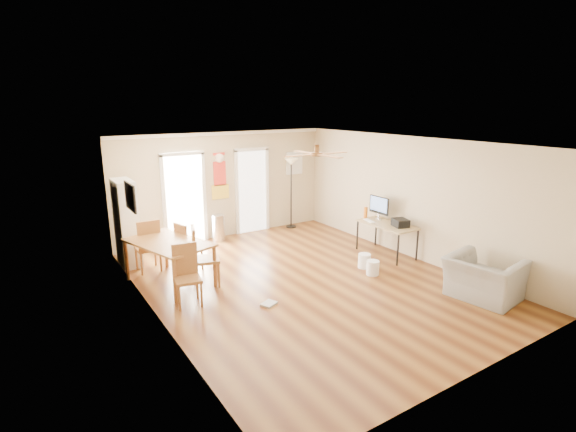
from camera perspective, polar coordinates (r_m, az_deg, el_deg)
floor at (r=8.27m, az=2.28°, el=-8.63°), size 7.00×7.00×0.00m
ceiling at (r=7.62m, az=2.48°, el=9.62°), size 5.50×7.00×0.00m
wall_back at (r=10.83m, az=-8.36°, el=4.04°), size 5.50×0.04×2.60m
wall_front at (r=5.51m, az=23.97°, el=-7.60°), size 5.50×0.04×2.60m
wall_left at (r=6.71m, az=-17.25°, el=-3.08°), size 0.04×7.00×2.60m
wall_right at (r=9.65m, az=15.86°, el=2.34°), size 0.04×7.00×2.60m
crown_molding at (r=7.63m, az=2.47°, el=9.33°), size 5.50×7.00×0.08m
kitchen_doorway at (r=10.48m, az=-13.50°, el=2.05°), size 0.90×0.10×2.10m
bathroom_doorway at (r=11.19m, az=-4.78°, el=3.19°), size 0.80×0.10×2.10m
wall_decal at (r=10.72m, az=-8.97°, el=5.27°), size 0.46×0.03×1.10m
ac_grille at (r=11.72m, az=0.84°, el=6.99°), size 0.50×0.04×0.60m
framed_poster at (r=7.94m, az=-20.09°, el=2.37°), size 0.04×0.66×0.48m
ceiling_fan at (r=7.40m, az=3.81°, el=8.13°), size 1.24×1.24×0.20m
bookshelf at (r=9.46m, az=-20.54°, el=-0.85°), size 0.40×0.82×1.78m
dining_table at (r=8.33m, az=-15.29°, el=-5.94°), size 1.42×1.85×0.82m
dining_chair_right_a at (r=8.88m, az=-12.88°, el=-3.92°), size 0.49×0.49×0.99m
dining_chair_right_b at (r=8.08m, az=-10.73°, el=-5.22°), size 0.57×0.57×1.11m
dining_chair_near at (r=7.37m, az=-13.08°, el=-7.73°), size 0.49×0.49×1.01m
dining_chair_far at (r=9.05m, az=-18.04°, el=-3.67°), size 0.44×0.44×1.07m
trash_can at (r=10.65m, az=-9.15°, el=-1.55°), size 0.38×0.38×0.66m
torchiere_lamp at (r=11.54m, az=0.42°, el=3.01°), size 0.43×0.43×1.87m
computer_desk at (r=9.80m, az=12.80°, el=-3.01°), size 0.66×1.32×0.71m
imac at (r=9.96m, az=11.88°, el=1.03°), size 0.23×0.57×0.53m
keyboard at (r=9.85m, az=10.61°, el=-0.61°), size 0.20×0.37×0.01m
printer at (r=9.53m, az=14.59°, el=-0.87°), size 0.36×0.39×0.17m
orange_bottle at (r=10.04m, az=10.19°, el=0.43°), size 0.09×0.09×0.26m
wastebasket_a at (r=8.69m, az=11.10°, el=-6.71°), size 0.31×0.31×0.29m
wastebasket_b at (r=9.01m, az=10.03°, el=-5.84°), size 0.31×0.31×0.29m
floor_cloth at (r=7.38m, az=-2.54°, el=-11.48°), size 0.31×0.28×0.04m
armchair at (r=8.18m, az=24.35°, el=-7.51°), size 1.14×1.26×0.73m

